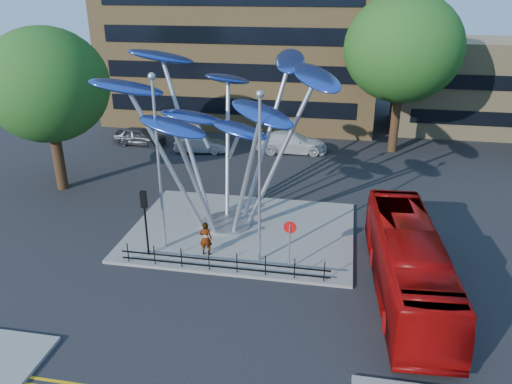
% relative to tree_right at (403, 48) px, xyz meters
% --- Properties ---
extents(ground, '(120.00, 120.00, 0.00)m').
position_rel_tree_right_xyz_m(ground, '(-8.00, -22.00, -8.04)').
color(ground, black).
rests_on(ground, ground).
extents(traffic_island, '(12.00, 9.00, 0.15)m').
position_rel_tree_right_xyz_m(traffic_island, '(-9.00, -16.00, -7.96)').
color(traffic_island, slate).
rests_on(traffic_island, ground).
extents(low_building_near, '(15.00, 8.00, 8.00)m').
position_rel_tree_right_xyz_m(low_building_near, '(8.00, 8.00, -4.04)').
color(low_building_near, tan).
rests_on(low_building_near, ground).
extents(tree_right, '(8.80, 8.80, 12.11)m').
position_rel_tree_right_xyz_m(tree_right, '(0.00, 0.00, 0.00)').
color(tree_right, black).
rests_on(tree_right, ground).
extents(tree_left, '(7.60, 7.60, 10.32)m').
position_rel_tree_right_xyz_m(tree_left, '(-22.00, -12.00, -1.24)').
color(tree_left, black).
rests_on(tree_left, ground).
extents(leaf_sculpture, '(12.72, 9.54, 9.51)m').
position_rel_tree_right_xyz_m(leaf_sculpture, '(-10.07, -15.32, -1.16)').
color(leaf_sculpture, '#9EA0A5').
rests_on(leaf_sculpture, traffic_island).
extents(street_lamp_left, '(0.36, 0.36, 8.80)m').
position_rel_tree_right_xyz_m(street_lamp_left, '(-12.50, -18.50, -2.68)').
color(street_lamp_left, '#9EA0A5').
rests_on(street_lamp_left, traffic_island).
extents(street_lamp_right, '(0.36, 0.36, 8.30)m').
position_rel_tree_right_xyz_m(street_lamp_right, '(-7.50, -19.00, -2.94)').
color(street_lamp_right, '#9EA0A5').
rests_on(street_lamp_right, traffic_island).
extents(traffic_light_island, '(0.28, 0.18, 3.42)m').
position_rel_tree_right_xyz_m(traffic_light_island, '(-13.00, -19.50, -5.42)').
color(traffic_light_island, black).
rests_on(traffic_light_island, traffic_island).
extents(no_entry_sign_island, '(0.60, 0.10, 2.45)m').
position_rel_tree_right_xyz_m(no_entry_sign_island, '(-6.00, -19.48, -6.22)').
color(no_entry_sign_island, '#9EA0A5').
rests_on(no_entry_sign_island, traffic_island).
extents(pedestrian_railing_front, '(10.00, 0.06, 1.00)m').
position_rel_tree_right_xyz_m(pedestrian_railing_front, '(-9.00, -20.30, -7.48)').
color(pedestrian_railing_front, black).
rests_on(pedestrian_railing_front, traffic_island).
extents(red_bus, '(3.28, 10.98, 3.02)m').
position_rel_tree_right_xyz_m(red_bus, '(-0.77, -20.36, -6.53)').
color(red_bus, '#930706').
rests_on(red_bus, ground).
extents(pedestrian, '(0.66, 0.46, 1.75)m').
position_rel_tree_right_xyz_m(pedestrian, '(-10.20, -18.93, -7.01)').
color(pedestrian, gray).
rests_on(pedestrian, traffic_island).
extents(parked_car_left, '(4.38, 1.86, 1.48)m').
position_rel_tree_right_xyz_m(parked_car_left, '(-20.64, -2.09, -7.30)').
color(parked_car_left, '#3B3D42').
rests_on(parked_car_left, ground).
extents(parked_car_mid, '(4.27, 2.04, 1.35)m').
position_rel_tree_right_xyz_m(parked_car_mid, '(-15.09, -3.18, -7.36)').
color(parked_car_mid, '#96989D').
rests_on(parked_car_mid, ground).
extents(parked_car_right, '(5.79, 2.74, 1.63)m').
position_rel_tree_right_xyz_m(parked_car_right, '(-7.95, -1.75, -7.22)').
color(parked_car_right, silver).
rests_on(parked_car_right, ground).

